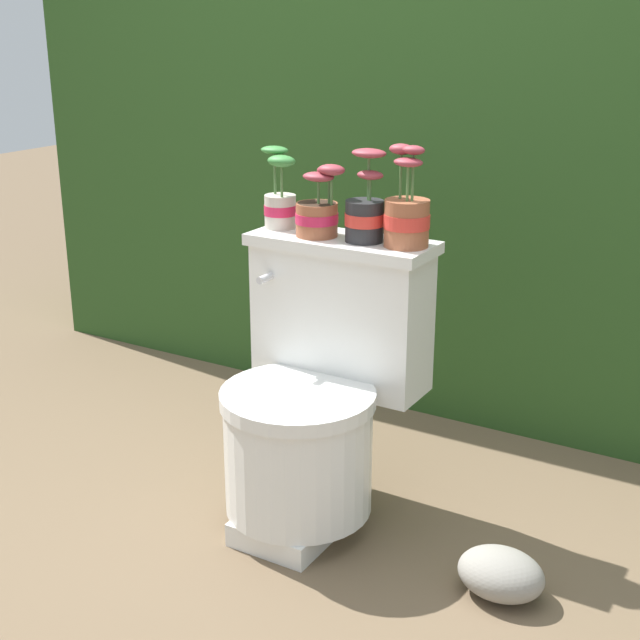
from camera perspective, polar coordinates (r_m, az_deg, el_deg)
ground_plane at (r=2.50m, az=-2.34°, el=-12.37°), size 12.00×12.00×0.00m
hedge_backdrop at (r=3.19m, az=8.70°, el=8.94°), size 3.19×0.66×1.51m
toilet at (r=2.35m, az=-0.32°, el=-5.07°), size 0.50×0.52×0.75m
potted_plant_left at (r=2.43m, az=-2.58°, el=7.73°), size 0.12×0.10×0.22m
potted_plant_midleft at (r=2.33m, az=-0.12°, el=7.05°), size 0.14×0.11×0.19m
potted_plant_middle at (r=2.28m, az=2.91°, el=6.93°), size 0.10×0.10×0.24m
potted_plant_midright at (r=2.23m, az=5.57°, el=6.70°), size 0.12×0.12×0.25m
garden_stone at (r=2.21m, az=11.50°, el=-15.63°), size 0.21×0.17×0.11m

